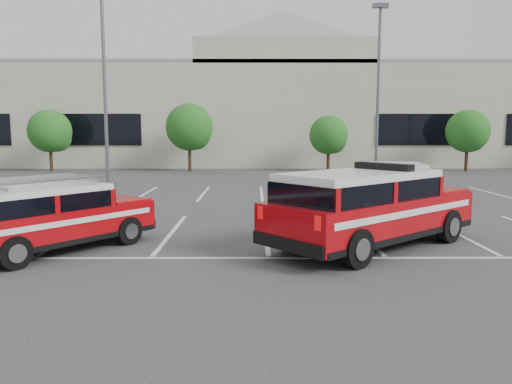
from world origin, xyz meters
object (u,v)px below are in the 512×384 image
tree_mid_right (330,136)px  light_pole_mid (378,92)px  light_pole_left (105,86)px  ladder_suv (53,222)px  convention_building (260,111)px  fire_chief_suv (370,213)px  tree_left (51,133)px  tree_right (469,133)px  tree_mid_left (191,129)px  white_pickup (399,196)px

tree_mid_right → light_pole_mid: light_pole_mid is taller
light_pole_left → ladder_suv: (2.82, -14.17, -4.46)m
convention_building → fire_chief_suv: 33.93m
convention_building → fire_chief_suv: bearing=-86.0°
tree_left → light_pole_left: 12.43m
fire_chief_suv → light_pole_left: bearing=177.1°
tree_right → light_pole_mid: light_pole_mid is taller
fire_chief_suv → tree_mid_left: bearing=157.0°
light_pole_left → tree_left: bearing=124.5°
tree_left → light_pole_left: bearing=-55.5°
ladder_suv → tree_mid_right: bearing=104.7°
convention_building → white_pickup: convention_building is taller
convention_building → tree_right: (14.91, -9.82, -1.95)m
tree_mid_left → fire_chief_suv: (7.46, -23.81, -2.19)m
white_pickup → ladder_suv: ladder_suv is taller
light_pole_left → white_pickup: size_ratio=1.71×
tree_left → light_pole_mid: size_ratio=0.43×
tree_right → fire_chief_suv: tree_right is taller
fire_chief_suv → convention_building: bearing=143.6°
white_pickup → tree_mid_right: bearing=94.4°
tree_mid_right → fire_chief_suv: bearing=-96.1°
fire_chief_suv → ladder_suv: size_ratio=1.25×
light_pole_left → white_pickup: 16.22m
convention_building → light_pole_left: convention_building is taller
white_pickup → convention_building: bearing=104.5°
tree_left → white_pickup: size_ratio=0.74×
convention_building → white_pickup: size_ratio=10.00×
convention_building → tree_mid_right: 11.20m
fire_chief_suv → ladder_suv: bearing=-127.4°
tree_mid_right → light_pole_mid: 6.88m
tree_left → convention_building: bearing=33.1°
tree_mid_right → light_pole_left: light_pole_left is taller
tree_left → light_pole_left: (6.91, -10.05, 2.41)m
tree_mid_right → convention_building: bearing=116.6°
convention_building → tree_left: convention_building is taller
tree_left → fire_chief_suv: bearing=-53.8°
convention_building → light_pole_left: size_ratio=5.86×
tree_mid_right → white_pickup: bearing=-91.5°
tree_left → light_pole_left: light_pole_left is taller
ladder_suv → tree_mid_left: bearing=127.1°
tree_mid_left → tree_mid_right: 10.01m
tree_mid_left → light_pole_left: (-3.09, -10.05, 2.14)m
light_pole_left → tree_right: bearing=23.5°
tree_mid_left → white_pickup: (9.49, -19.26, -2.33)m
tree_mid_right → fire_chief_suv: 24.00m
tree_mid_left → tree_right: 20.00m
convention_building → white_pickup: 29.68m
light_pole_left → light_pole_mid: same height
tree_mid_right → tree_right: bearing=0.0°
white_pickup → fire_chief_suv: bearing=-108.1°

